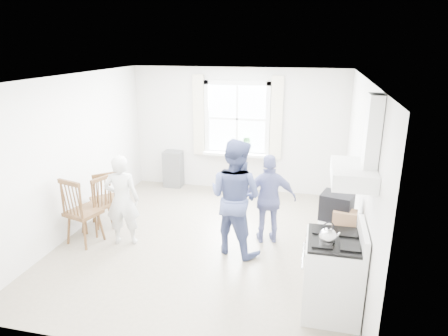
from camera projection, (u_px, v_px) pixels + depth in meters
room_shell at (205, 164)px, 6.08m from camera, size 4.62×5.12×2.64m
window_assembly at (237, 123)px, 8.31m from camera, size 1.88×0.24×1.70m
range_hood at (359, 160)px, 4.20m from camera, size 0.45×0.76×0.94m
shelf_unit at (173, 169)px, 8.82m from camera, size 0.40×0.30×0.80m
gas_stove at (333, 275)px, 4.66m from camera, size 0.68×0.76×1.12m
kettle at (328, 237)px, 4.38m from camera, size 0.19×0.19×0.27m
low_cabinet at (336, 249)px, 5.31m from camera, size 0.50×0.55×0.90m
stereo_stack at (337, 206)px, 5.12m from camera, size 0.46×0.43×0.34m
cardboard_box at (345, 218)px, 4.97m from camera, size 0.31×0.24×0.18m
windsor_chair_a at (105, 193)px, 6.81m from camera, size 0.59×0.59×1.01m
windsor_chair_b at (76, 205)px, 6.15m from camera, size 0.58×0.57×1.12m
windsor_chair_c at (100, 198)px, 6.59m from camera, size 0.53×0.54×1.01m
person_left at (122, 200)px, 6.21m from camera, size 0.64×0.64×1.46m
person_mid at (235, 197)px, 5.92m from camera, size 1.12×1.12×1.77m
person_right at (269, 199)px, 6.27m from camera, size 1.04×1.04×1.45m
potted_plant at (246, 145)px, 8.31m from camera, size 0.25×0.25×0.37m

